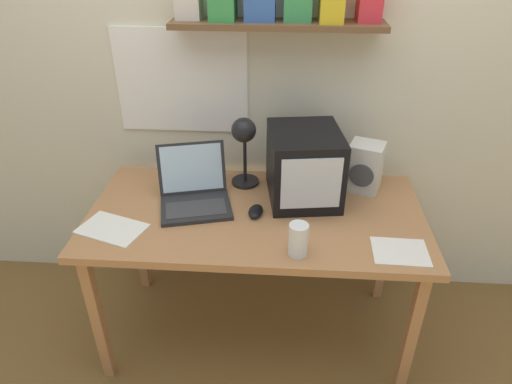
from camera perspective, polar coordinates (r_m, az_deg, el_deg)
ground_plane at (r=2.48m, az=-0.00°, el=-16.87°), size 12.00×12.00×0.00m
back_wall at (r=2.20m, az=0.91°, el=16.98°), size 5.60×0.24×2.60m
corner_desk at (r=2.03m, az=-0.00°, el=-4.02°), size 1.46×0.74×0.74m
crt_monitor at (r=2.03m, az=6.04°, el=3.32°), size 0.35×0.40×0.32m
laptop at (r=2.04m, az=-7.75°, el=0.22°), size 0.37×0.37×0.24m
desk_lamp at (r=2.05m, az=-1.51°, el=6.54°), size 0.13×0.19×0.36m
juice_glass at (r=1.73m, az=5.29°, el=-6.12°), size 0.07×0.07×0.13m
space_heater at (r=2.16m, az=13.46°, el=3.07°), size 0.18×0.17×0.23m
computer_mouse at (r=1.97m, az=0.09°, el=-2.43°), size 0.07×0.11×0.03m
loose_paper_near_monitor at (r=1.98m, az=-17.56°, el=-4.37°), size 0.31×0.25×0.00m
open_notebook at (r=1.85m, az=17.58°, el=-7.10°), size 0.22×0.17×0.00m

